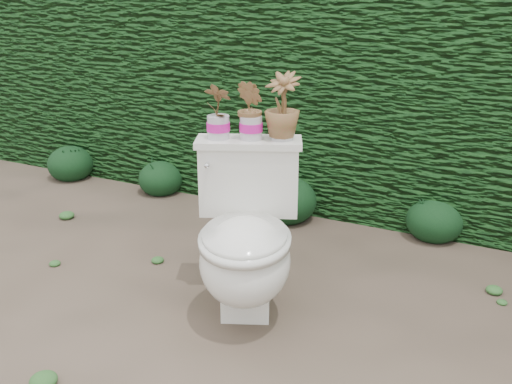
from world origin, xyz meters
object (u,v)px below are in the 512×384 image
at_px(potted_plant_right, 282,108).
at_px(potted_plant_center, 251,111).
at_px(toilet, 246,242).
at_px(potted_plant_left, 218,113).

bearing_deg(potted_plant_right, potted_plant_center, -154.08).
bearing_deg(toilet, potted_plant_left, 120.74).
bearing_deg(toilet, potted_plant_right, 56.92).
height_order(toilet, potted_plant_left, potted_plant_left).
relative_size(potted_plant_center, potted_plant_right, 0.88).
distance_m(potted_plant_center, potted_plant_right, 0.15).
distance_m(toilet, potted_plant_left, 0.61).
distance_m(toilet, potted_plant_center, 0.60).
height_order(potted_plant_left, potted_plant_right, potted_plant_right).
height_order(toilet, potted_plant_center, potted_plant_center).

